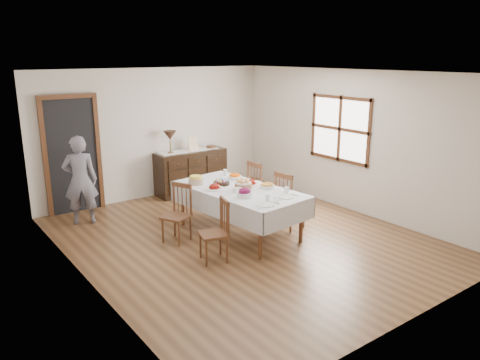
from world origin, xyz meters
TOP-DOWN VIEW (x-y plane):
  - ground at (0.00, 0.00)m, footprint 6.00×6.00m
  - room_shell at (-0.15, 0.42)m, footprint 5.02×6.02m
  - dining_table at (0.08, 0.23)m, footprint 1.36×2.33m
  - chair_left_near at (-0.79, -0.42)m, footprint 0.46×0.46m
  - chair_left_far at (-0.87, 0.56)m, footprint 0.50×0.50m
  - chair_right_near at (0.87, -0.08)m, footprint 0.45×0.45m
  - chair_right_far at (0.93, 0.75)m, footprint 0.42×0.42m
  - sideboard at (0.65, 2.72)m, footprint 1.51×0.55m
  - person at (-1.82, 2.23)m, footprint 0.60×0.49m
  - bread_basket at (0.12, 0.18)m, footprint 0.28×0.28m
  - egg_basket at (-0.01, 0.60)m, footprint 0.27×0.27m
  - ham_platter_a at (-0.25, 0.44)m, footprint 0.32×0.32m
  - ham_platter_b at (0.38, 0.30)m, footprint 0.29×0.29m
  - beet_bowl at (-0.12, -0.18)m, footprint 0.23×0.23m
  - carrot_bowl at (0.38, 0.76)m, footprint 0.24×0.24m
  - pineapple_bowl at (-0.33, 0.89)m, footprint 0.25×0.25m
  - casserole_dish at (0.48, 0.01)m, footprint 0.24×0.24m
  - butter_dish at (-0.05, 0.09)m, footprint 0.15×0.10m
  - setting_left at (-0.07, -0.63)m, footprint 0.43×0.31m
  - setting_right at (0.42, -0.51)m, footprint 0.43×0.31m
  - glass_far_a at (-0.20, 0.90)m, footprint 0.06×0.06m
  - glass_far_b at (0.38, 1.05)m, footprint 0.07×0.07m
  - runner at (0.62, 2.75)m, footprint 1.30×0.35m
  - table_lamp at (0.19, 2.73)m, footprint 0.26×0.26m
  - picture_frame at (0.71, 2.70)m, footprint 0.22×0.08m
  - deco_bowl at (1.15, 2.70)m, footprint 0.20×0.20m

SIDE VIEW (x-z plane):
  - ground at x=0.00m, z-range 0.00..0.00m
  - sideboard at x=0.65m, z-range 0.00..0.91m
  - chair_left_near at x=-0.79m, z-range 0.01..0.91m
  - chair_left_far at x=-0.87m, z-range 0.01..0.92m
  - chair_right_near at x=0.87m, z-range 0.01..0.99m
  - chair_right_far at x=0.93m, z-range 0.01..1.01m
  - dining_table at x=0.08m, z-range 0.29..1.06m
  - setting_left at x=-0.07m, z-range 0.74..0.84m
  - setting_right at x=0.42m, z-range 0.74..0.84m
  - ham_platter_a at x=-0.25m, z-range 0.74..0.85m
  - ham_platter_b at x=0.38m, z-range 0.74..0.85m
  - casserole_dish at x=0.48m, z-range 0.76..0.83m
  - butter_dish at x=-0.05m, z-range 0.76..0.83m
  - egg_basket at x=-0.01m, z-range 0.75..0.85m
  - carrot_bowl at x=0.38m, z-range 0.76..0.84m
  - glass_far_a at x=-0.20m, z-range 0.76..0.86m
  - glass_far_b at x=0.38m, z-range 0.76..0.88m
  - person at x=-1.82m, z-range 0.00..1.65m
  - pineapple_bowl at x=-0.33m, z-range 0.76..0.90m
  - beet_bowl at x=-0.12m, z-range 0.75..0.90m
  - bread_basket at x=0.12m, z-range 0.75..0.92m
  - runner at x=0.62m, z-range 0.90..0.91m
  - deco_bowl at x=1.15m, z-range 0.90..0.96m
  - picture_frame at x=0.71m, z-range 0.91..1.18m
  - table_lamp at x=0.19m, z-range 1.03..1.49m
  - room_shell at x=-0.15m, z-range 0.32..2.97m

